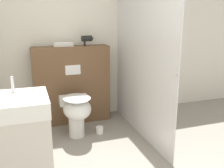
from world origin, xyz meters
TOP-DOWN VIEW (x-y plane):
  - wall_back at (0.00, 2.42)m, footprint 8.00×0.06m
  - partition_panel at (-0.32, 2.23)m, footprint 1.13×0.29m
  - shower_glass at (0.48, 1.51)m, footprint 0.04×1.78m
  - toilet at (-0.37, 1.64)m, footprint 0.39×0.56m
  - sink_vanity at (-1.07, 0.64)m, footprint 0.55×0.53m
  - hair_drier at (-0.07, 2.19)m, footprint 0.18×0.09m
  - folded_towel at (-0.42, 2.24)m, footprint 0.28×0.14m
  - spare_toilet_roll at (-0.05, 1.66)m, footprint 0.10×0.10m

SIDE VIEW (x-z plane):
  - spare_toilet_roll at x=-0.05m, z-range 0.00..0.10m
  - toilet at x=-0.37m, z-range 0.09..0.67m
  - sink_vanity at x=-1.07m, z-range -0.07..1.01m
  - partition_panel at x=-0.32m, z-range 0.00..1.17m
  - shower_glass at x=0.48m, z-range 0.00..2.13m
  - folded_towel at x=-0.42m, z-range 1.17..1.22m
  - wall_back at x=0.00m, z-range 0.00..2.50m
  - hair_drier at x=-0.07m, z-range 1.20..1.35m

